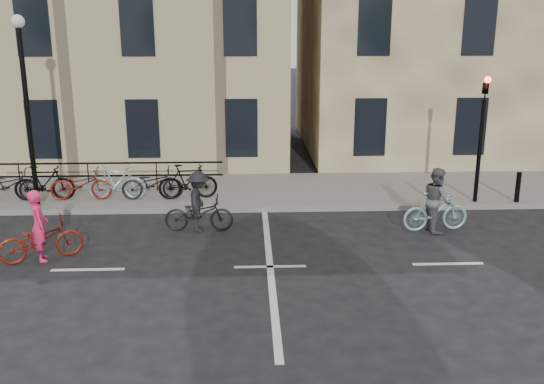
{
  "coord_description": "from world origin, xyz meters",
  "views": [
    {
      "loc": [
        -0.47,
        -12.46,
        5.23
      ],
      "look_at": [
        0.14,
        2.23,
        1.1
      ],
      "focal_mm": 40.0,
      "sensor_mm": 36.0,
      "label": 1
    }
  ],
  "objects_px": {
    "lamp_post": "(25,89)",
    "cyclist_grey": "(436,206)",
    "traffic_light": "(482,124)",
    "cyclist_pink": "(40,236)",
    "cyclist_dark": "(199,208)"
  },
  "relations": [
    {
      "from": "traffic_light",
      "to": "cyclist_dark",
      "type": "distance_m",
      "value": 8.35
    },
    {
      "from": "lamp_post",
      "to": "cyclist_grey",
      "type": "distance_m",
      "value": 11.43
    },
    {
      "from": "traffic_light",
      "to": "cyclist_pink",
      "type": "xyz_separation_m",
      "value": [
        -11.38,
        -3.7,
        -1.88
      ]
    },
    {
      "from": "cyclist_grey",
      "to": "cyclist_pink",
      "type": "bearing_deg",
      "value": 93.69
    },
    {
      "from": "cyclist_grey",
      "to": "cyclist_dark",
      "type": "xyz_separation_m",
      "value": [
        -6.11,
        0.26,
        -0.06
      ]
    },
    {
      "from": "traffic_light",
      "to": "cyclist_dark",
      "type": "xyz_separation_m",
      "value": [
        -7.94,
        -1.83,
        -1.83
      ]
    },
    {
      "from": "traffic_light",
      "to": "cyclist_pink",
      "type": "relative_size",
      "value": 2.0
    },
    {
      "from": "cyclist_dark",
      "to": "cyclist_grey",
      "type": "bearing_deg",
      "value": -91.31
    },
    {
      "from": "cyclist_pink",
      "to": "cyclist_dark",
      "type": "height_order",
      "value": "cyclist_pink"
    },
    {
      "from": "cyclist_grey",
      "to": "lamp_post",
      "type": "bearing_deg",
      "value": 72.95
    },
    {
      "from": "cyclist_dark",
      "to": "lamp_post",
      "type": "bearing_deg",
      "value": 69.51
    },
    {
      "from": "lamp_post",
      "to": "cyclist_grey",
      "type": "relative_size",
      "value": 2.97
    },
    {
      "from": "lamp_post",
      "to": "cyclist_pink",
      "type": "xyz_separation_m",
      "value": [
        1.32,
        -3.76,
        -2.92
      ]
    },
    {
      "from": "cyclist_grey",
      "to": "cyclist_dark",
      "type": "bearing_deg",
      "value": 81.68
    },
    {
      "from": "traffic_light",
      "to": "lamp_post",
      "type": "height_order",
      "value": "lamp_post"
    }
  ]
}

